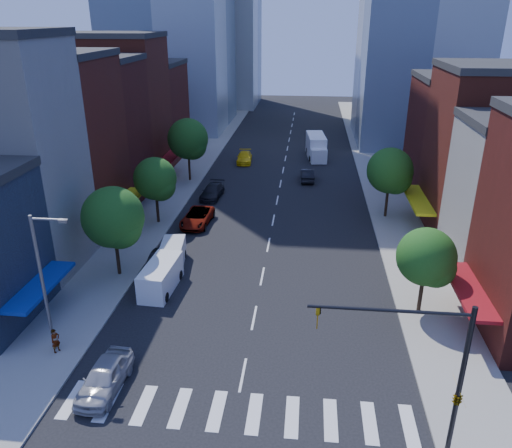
{
  "coord_description": "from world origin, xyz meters",
  "views": [
    {
      "loc": [
        3.26,
        -23.25,
        19.43
      ],
      "look_at": [
        -0.39,
        10.93,
        5.0
      ],
      "focal_mm": 35.0,
      "sensor_mm": 36.0,
      "label": 1
    }
  ],
  "objects_px": {
    "parked_car_front": "(105,377)",
    "box_truck": "(316,147)",
    "traffic_car_far": "(315,138)",
    "pedestrian_near": "(56,341)",
    "pedestrian_far": "(115,232)",
    "cargo_van_far": "(172,256)",
    "traffic_car_oncoming": "(307,175)",
    "parked_car_third": "(197,217)",
    "parked_car_second": "(160,263)",
    "cargo_van_near": "(160,277)",
    "parked_car_rear": "(212,191)",
    "taxi": "(244,158)"
  },
  "relations": [
    {
      "from": "parked_car_front",
      "to": "box_truck",
      "type": "height_order",
      "value": "box_truck"
    },
    {
      "from": "traffic_car_far",
      "to": "pedestrian_near",
      "type": "height_order",
      "value": "pedestrian_near"
    },
    {
      "from": "pedestrian_far",
      "to": "cargo_van_far",
      "type": "bearing_deg",
      "value": 91.64
    },
    {
      "from": "parked_car_front",
      "to": "traffic_car_oncoming",
      "type": "xyz_separation_m",
      "value": [
        10.79,
        39.73,
        -0.07
      ]
    },
    {
      "from": "traffic_car_oncoming",
      "to": "pedestrian_near",
      "type": "xyz_separation_m",
      "value": [
        -15.01,
        -36.96,
        0.19
      ]
    },
    {
      "from": "cargo_van_far",
      "to": "traffic_car_oncoming",
      "type": "xyz_separation_m",
      "value": [
        10.92,
        24.84,
        -0.2
      ]
    },
    {
      "from": "box_truck",
      "to": "pedestrian_near",
      "type": "relative_size",
      "value": 5.12
    },
    {
      "from": "parked_car_third",
      "to": "box_truck",
      "type": "bearing_deg",
      "value": 69.49
    },
    {
      "from": "traffic_car_far",
      "to": "box_truck",
      "type": "xyz_separation_m",
      "value": [
        0.15,
        -9.9,
        0.88
      ]
    },
    {
      "from": "traffic_car_oncoming",
      "to": "parked_car_second",
      "type": "bearing_deg",
      "value": 63.06
    },
    {
      "from": "parked_car_front",
      "to": "cargo_van_far",
      "type": "xyz_separation_m",
      "value": [
        -0.13,
        14.88,
        0.13
      ]
    },
    {
      "from": "box_truck",
      "to": "pedestrian_far",
      "type": "distance_m",
      "value": 37.1
    },
    {
      "from": "parked_car_front",
      "to": "cargo_van_near",
      "type": "height_order",
      "value": "cargo_van_near"
    },
    {
      "from": "parked_car_rear",
      "to": "cargo_van_near",
      "type": "distance_m",
      "value": 21.09
    },
    {
      "from": "cargo_van_near",
      "to": "pedestrian_near",
      "type": "height_order",
      "value": "cargo_van_near"
    },
    {
      "from": "parked_car_rear",
      "to": "taxi",
      "type": "xyz_separation_m",
      "value": [
        1.78,
        15.07,
        -0.01
      ]
    },
    {
      "from": "parked_car_front",
      "to": "pedestrian_far",
      "type": "relative_size",
      "value": 2.62
    },
    {
      "from": "taxi",
      "to": "box_truck",
      "type": "distance_m",
      "value": 10.89
    },
    {
      "from": "parked_car_third",
      "to": "pedestrian_far",
      "type": "bearing_deg",
      "value": -138.72
    },
    {
      "from": "taxi",
      "to": "box_truck",
      "type": "bearing_deg",
      "value": 16.85
    },
    {
      "from": "parked_car_second",
      "to": "pedestrian_near",
      "type": "height_order",
      "value": "pedestrian_near"
    },
    {
      "from": "parked_car_front",
      "to": "cargo_van_near",
      "type": "bearing_deg",
      "value": 92.61
    },
    {
      "from": "parked_car_second",
      "to": "parked_car_third",
      "type": "xyz_separation_m",
      "value": [
        0.83,
        10.17,
        -0.03
      ]
    },
    {
      "from": "parked_car_front",
      "to": "box_truck",
      "type": "bearing_deg",
      "value": 79.42
    },
    {
      "from": "traffic_car_far",
      "to": "traffic_car_oncoming",
      "type": "bearing_deg",
      "value": 91.38
    },
    {
      "from": "taxi",
      "to": "traffic_car_far",
      "type": "distance_m",
      "value": 17.02
    },
    {
      "from": "parked_car_second",
      "to": "traffic_car_oncoming",
      "type": "xyz_separation_m",
      "value": [
        11.61,
        25.85,
        -0.04
      ]
    },
    {
      "from": "parked_car_front",
      "to": "cargo_van_far",
      "type": "height_order",
      "value": "cargo_van_far"
    },
    {
      "from": "parked_car_third",
      "to": "cargo_van_near",
      "type": "relative_size",
      "value": 1.07
    },
    {
      "from": "cargo_van_far",
      "to": "box_truck",
      "type": "distance_m",
      "value": 38.16
    },
    {
      "from": "parked_car_second",
      "to": "cargo_van_far",
      "type": "bearing_deg",
      "value": 57.64
    },
    {
      "from": "cargo_van_near",
      "to": "cargo_van_far",
      "type": "relative_size",
      "value": 1.09
    },
    {
      "from": "pedestrian_near",
      "to": "parked_car_second",
      "type": "bearing_deg",
      "value": 9.16
    },
    {
      "from": "parked_car_second",
      "to": "taxi",
      "type": "height_order",
      "value": "parked_car_second"
    },
    {
      "from": "parked_car_front",
      "to": "parked_car_third",
      "type": "bearing_deg",
      "value": 92.57
    },
    {
      "from": "traffic_car_far",
      "to": "taxi",
      "type": "bearing_deg",
      "value": 58.09
    },
    {
      "from": "pedestrian_near",
      "to": "cargo_van_far",
      "type": "bearing_deg",
      "value": 7.51
    },
    {
      "from": "parked_car_third",
      "to": "pedestrian_near",
      "type": "xyz_separation_m",
      "value": [
        -4.22,
        -21.28,
        0.19
      ]
    },
    {
      "from": "parked_car_rear",
      "to": "cargo_van_near",
      "type": "relative_size",
      "value": 0.98
    },
    {
      "from": "cargo_van_near",
      "to": "pedestrian_far",
      "type": "xyz_separation_m",
      "value": [
        -6.56,
        7.88,
        0.01
      ]
    },
    {
      "from": "cargo_van_near",
      "to": "pedestrian_far",
      "type": "bearing_deg",
      "value": 132.89
    },
    {
      "from": "parked_car_third",
      "to": "parked_car_rear",
      "type": "relative_size",
      "value": 1.09
    },
    {
      "from": "pedestrian_far",
      "to": "parked_car_rear",
      "type": "bearing_deg",
      "value": -172.66
    },
    {
      "from": "parked_car_third",
      "to": "box_truck",
      "type": "height_order",
      "value": "box_truck"
    },
    {
      "from": "parked_car_front",
      "to": "pedestrian_far",
      "type": "distance_m",
      "value": 20.04
    },
    {
      "from": "parked_car_third",
      "to": "traffic_car_far",
      "type": "distance_m",
      "value": 38.76
    },
    {
      "from": "traffic_car_oncoming",
      "to": "box_truck",
      "type": "bearing_deg",
      "value": -98.49
    },
    {
      "from": "parked_car_third",
      "to": "box_truck",
      "type": "distance_m",
      "value": 29.55
    },
    {
      "from": "box_truck",
      "to": "traffic_car_oncoming",
      "type": "bearing_deg",
      "value": -101.71
    },
    {
      "from": "parked_car_second",
      "to": "box_truck",
      "type": "bearing_deg",
      "value": 73.37
    }
  ]
}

